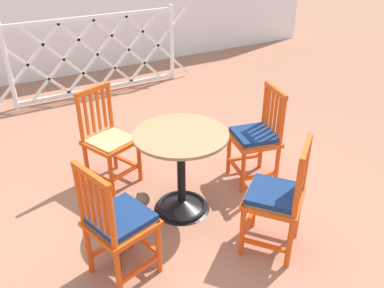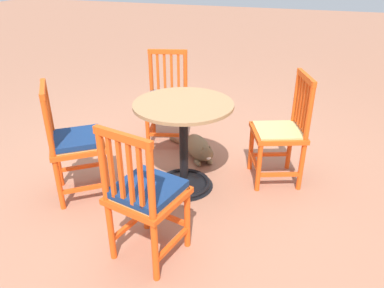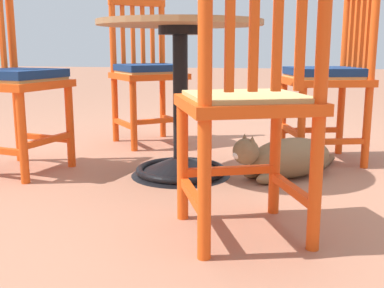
{
  "view_description": "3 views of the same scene",
  "coord_description": "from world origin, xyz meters",
  "px_view_note": "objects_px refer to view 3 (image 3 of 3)",
  "views": [
    {
      "loc": [
        -1.2,
        -2.33,
        2.18
      ],
      "look_at": [
        0.32,
        0.28,
        0.51
      ],
      "focal_mm": 37.87,
      "sensor_mm": 36.0,
      "label": 1
    },
    {
      "loc": [
        2.58,
        1.05,
        1.71
      ],
      "look_at": [
        0.06,
        0.18,
        0.36
      ],
      "focal_mm": 34.83,
      "sensor_mm": 36.0,
      "label": 2
    },
    {
      "loc": [
        -0.33,
        2.33,
        0.61
      ],
      "look_at": [
        0.08,
        0.12,
        0.15
      ],
      "focal_mm": 44.61,
      "sensor_mm": 36.0,
      "label": 3
    }
  ],
  "objects_px": {
    "orange_chair_tucked_in": "(329,78)",
    "tabby_cat": "(284,159)",
    "cafe_table": "(180,117)",
    "orange_chair_at_corner": "(248,104)",
    "orange_chair_facing_out": "(147,73)",
    "orange_chair_by_planter": "(13,81)"
  },
  "relations": [
    {
      "from": "orange_chair_tucked_in",
      "to": "tabby_cat",
      "type": "height_order",
      "value": "orange_chair_tucked_in"
    },
    {
      "from": "cafe_table",
      "to": "orange_chair_at_corner",
      "type": "bearing_deg",
      "value": 117.24
    },
    {
      "from": "orange_chair_at_corner",
      "to": "tabby_cat",
      "type": "height_order",
      "value": "orange_chair_at_corner"
    },
    {
      "from": "orange_chair_tucked_in",
      "to": "tabby_cat",
      "type": "xyz_separation_m",
      "value": [
        0.22,
        0.4,
        -0.35
      ]
    },
    {
      "from": "orange_chair_at_corner",
      "to": "orange_chair_facing_out",
      "type": "xyz_separation_m",
      "value": [
        0.73,
        -1.45,
        0.01
      ]
    },
    {
      "from": "cafe_table",
      "to": "orange_chair_by_planter",
      "type": "relative_size",
      "value": 0.83
    },
    {
      "from": "cafe_table",
      "to": "tabby_cat",
      "type": "relative_size",
      "value": 1.3
    },
    {
      "from": "orange_chair_tucked_in",
      "to": "tabby_cat",
      "type": "bearing_deg",
      "value": 61.25
    },
    {
      "from": "cafe_table",
      "to": "orange_chair_tucked_in",
      "type": "relative_size",
      "value": 0.83
    },
    {
      "from": "orange_chair_at_corner",
      "to": "orange_chair_tucked_in",
      "type": "height_order",
      "value": "same"
    },
    {
      "from": "cafe_table",
      "to": "orange_chair_tucked_in",
      "type": "distance_m",
      "value": 0.85
    },
    {
      "from": "cafe_table",
      "to": "tabby_cat",
      "type": "bearing_deg",
      "value": -176.28
    },
    {
      "from": "orange_chair_facing_out",
      "to": "orange_chair_tucked_in",
      "type": "bearing_deg",
      "value": 163.99
    },
    {
      "from": "cafe_table",
      "to": "tabby_cat",
      "type": "height_order",
      "value": "cafe_table"
    },
    {
      "from": "orange_chair_tucked_in",
      "to": "tabby_cat",
      "type": "relative_size",
      "value": 1.56
    },
    {
      "from": "orange_chair_at_corner",
      "to": "orange_chair_tucked_in",
      "type": "relative_size",
      "value": 1.0
    },
    {
      "from": "cafe_table",
      "to": "orange_chair_by_planter",
      "type": "distance_m",
      "value": 0.83
    },
    {
      "from": "orange_chair_facing_out",
      "to": "tabby_cat",
      "type": "relative_size",
      "value": 1.56
    },
    {
      "from": "orange_chair_by_planter",
      "to": "orange_chair_at_corner",
      "type": "distance_m",
      "value": 1.35
    },
    {
      "from": "cafe_table",
      "to": "orange_chair_at_corner",
      "type": "height_order",
      "value": "orange_chair_at_corner"
    },
    {
      "from": "orange_chair_at_corner",
      "to": "tabby_cat",
      "type": "xyz_separation_m",
      "value": [
        -0.12,
        -0.74,
        -0.34
      ]
    },
    {
      "from": "cafe_table",
      "to": "tabby_cat",
      "type": "xyz_separation_m",
      "value": [
        -0.49,
        -0.03,
        -0.19
      ]
    }
  ]
}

